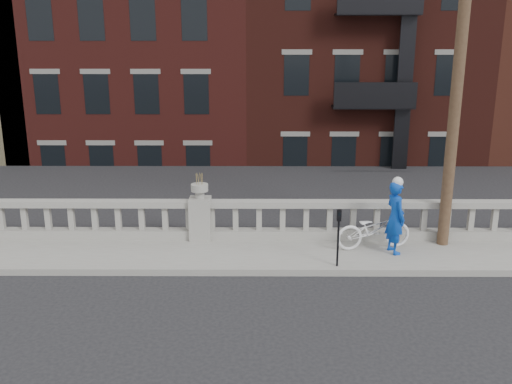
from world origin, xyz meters
TOP-DOWN VIEW (x-y plane):
  - ground at (0.00, 0.00)m, footprint 120.00×120.00m
  - sidewalk at (0.00, 3.00)m, footprint 32.00×2.20m
  - balustrade at (0.00, 3.95)m, footprint 28.00×0.34m
  - planter_pedestal at (0.00, 3.95)m, footprint 0.55×0.55m
  - lower_level at (0.56, 23.04)m, footprint 80.00×44.00m
  - utility_pole at (6.20, 3.60)m, footprint 1.60×0.28m
  - parking_meter_d at (3.32, 2.15)m, footprint 0.10×0.09m
  - bicycle at (4.36, 3.28)m, footprint 1.98×1.01m
  - cyclist at (4.81, 3.02)m, footprint 0.60×0.75m

SIDE VIEW (x-z plane):
  - ground at x=0.00m, z-range 0.00..0.00m
  - sidewalk at x=0.00m, z-range 0.00..0.15m
  - balustrade at x=0.00m, z-range 0.13..1.16m
  - bicycle at x=4.36m, z-range 0.15..1.14m
  - planter_pedestal at x=0.00m, z-range -0.05..1.71m
  - parking_meter_d at x=3.32m, z-range 0.32..1.68m
  - cyclist at x=4.81m, z-range 0.15..1.95m
  - lower_level at x=0.56m, z-range -7.77..13.03m
  - utility_pole at x=6.20m, z-range 0.24..10.24m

